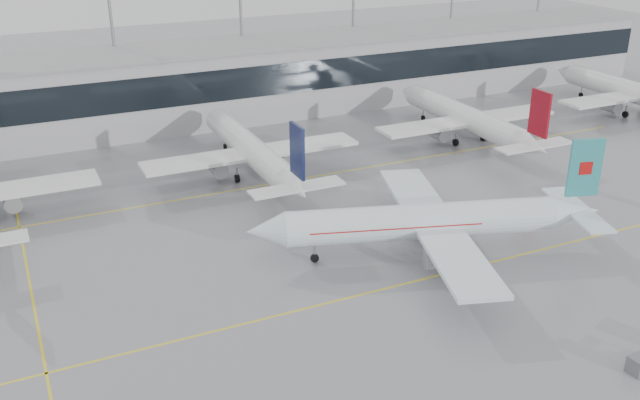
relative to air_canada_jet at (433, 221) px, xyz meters
name	(u,v)px	position (x,y,z in m)	size (l,w,h in m)	color
ground	(372,292)	(-9.44, -4.25, -3.89)	(320.00, 320.00, 0.00)	gray
taxi_line_main	(372,292)	(-9.44, -4.25, -3.89)	(120.00, 0.25, 0.01)	yellow
taxi_line_north	(262,185)	(-9.44, 25.75, -3.89)	(120.00, 0.25, 0.01)	yellow
taxi_line_cross	(30,287)	(-39.44, 10.75, -3.89)	(0.25, 60.00, 0.01)	yellow
terminal	(193,86)	(-9.44, 57.75, 2.11)	(180.00, 15.00, 12.00)	#A5A5A9
terminal_glass	(205,87)	(-9.44, 50.20, 3.61)	(180.00, 0.20, 5.00)	black
terminal_roof	(190,48)	(-9.44, 57.75, 8.31)	(182.00, 16.00, 0.40)	gray
light_masts	(180,35)	(-9.44, 63.75, 9.45)	(156.40, 1.00, 22.60)	gray
air_canada_jet	(433,221)	(0.00, 0.00, 0.00)	(37.57, 30.99, 12.21)	white
parked_jet_c	(252,151)	(-9.44, 29.44, -0.18)	(29.64, 36.96, 11.72)	white
parked_jet_d	(467,118)	(25.56, 29.44, -0.18)	(29.64, 36.96, 11.72)	white
parked_jet_e	(634,93)	(60.56, 29.44, -0.18)	(29.64, 36.96, 11.72)	white
gse_unit	(638,365)	(3.79, -24.38, -3.15)	(1.48, 1.37, 1.48)	slate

